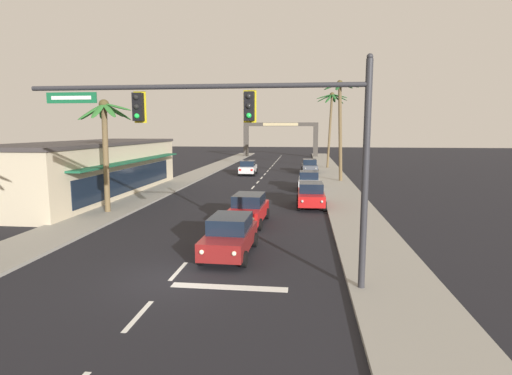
# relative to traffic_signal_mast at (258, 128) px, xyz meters

# --- Properties ---
(ground_plane) EXTENTS (220.00, 220.00, 0.00)m
(ground_plane) POSITION_rel_traffic_signal_mast_xyz_m (-3.16, 0.41, -5.35)
(ground_plane) COLOR black
(sidewalk_right) EXTENTS (3.20, 110.00, 0.14)m
(sidewalk_right) POSITION_rel_traffic_signal_mast_xyz_m (4.64, 20.41, -5.28)
(sidewalk_right) COLOR gray
(sidewalk_right) RESTS_ON ground
(sidewalk_left) EXTENTS (3.20, 110.00, 0.14)m
(sidewalk_left) POSITION_rel_traffic_signal_mast_xyz_m (-10.96, 20.41, -5.28)
(sidewalk_left) COLOR gray
(sidewalk_left) RESTS_ON ground
(lane_markings) EXTENTS (4.28, 88.21, 0.01)m
(lane_markings) POSITION_rel_traffic_signal_mast_xyz_m (-2.75, 20.72, -5.34)
(lane_markings) COLOR silver
(lane_markings) RESTS_ON ground
(traffic_signal_mast) EXTENTS (11.27, 0.41, 7.62)m
(traffic_signal_mast) POSITION_rel_traffic_signal_mast_xyz_m (0.00, 0.00, 0.00)
(traffic_signal_mast) COLOR #2D2D33
(traffic_signal_mast) RESTS_ON ground
(sedan_lead_at_stop_bar) EXTENTS (2.03, 4.48, 1.68)m
(sedan_lead_at_stop_bar) POSITION_rel_traffic_signal_mast_xyz_m (-1.58, 3.40, -4.49)
(sedan_lead_at_stop_bar) COLOR maroon
(sedan_lead_at_stop_bar) RESTS_ON ground
(sedan_third_in_queue) EXTENTS (2.10, 4.51, 1.68)m
(sedan_third_in_queue) POSITION_rel_traffic_signal_mast_xyz_m (-1.59, 9.24, -4.49)
(sedan_third_in_queue) COLOR red
(sedan_third_in_queue) RESTS_ON ground
(sedan_oncoming_far) EXTENTS (2.03, 4.48, 1.68)m
(sedan_oncoming_far) POSITION_rel_traffic_signal_mast_xyz_m (-5.08, 34.08, -4.49)
(sedan_oncoming_far) COLOR silver
(sedan_oncoming_far) RESTS_ON ground
(sedan_parked_nearest_kerb) EXTENTS (1.95, 4.45, 1.68)m
(sedan_parked_nearest_kerb) POSITION_rel_traffic_signal_mast_xyz_m (1.93, 22.42, -4.49)
(sedan_parked_nearest_kerb) COLOR silver
(sedan_parked_nearest_kerb) RESTS_ON ground
(sedan_parked_mid_kerb) EXTENTS (2.00, 4.47, 1.68)m
(sedan_parked_mid_kerb) POSITION_rel_traffic_signal_mast_xyz_m (2.00, 14.76, -4.49)
(sedan_parked_mid_kerb) COLOR red
(sedan_parked_mid_kerb) RESTS_ON ground
(sedan_parked_far_kerb) EXTENTS (2.07, 4.50, 1.68)m
(sedan_parked_far_kerb) POSITION_rel_traffic_signal_mast_xyz_m (2.15, 36.98, -4.49)
(sedan_parked_far_kerb) COLOR #4C515B
(sedan_parked_far_kerb) RESTS_ON ground
(palm_left_second) EXTENTS (3.65, 3.56, 7.14)m
(palm_left_second) POSITION_rel_traffic_signal_mast_xyz_m (-10.73, 10.88, -0.14)
(palm_left_second) COLOR brown
(palm_left_second) RESTS_ON ground
(palm_right_third) EXTENTS (3.52, 3.66, 10.12)m
(palm_right_third) POSITION_rel_traffic_signal_mast_xyz_m (4.97, 28.61, 1.72)
(palm_right_third) COLOR brown
(palm_right_third) RESTS_ON ground
(palm_right_farthest) EXTENTS (4.23, 4.13, 10.20)m
(palm_right_farthest) POSITION_rel_traffic_signal_mast_xyz_m (4.96, 42.87, 2.35)
(palm_right_farthest) COLOR brown
(palm_right_farthest) RESTS_ON ground
(storefront_strip_left) EXTENTS (7.46, 21.07, 4.34)m
(storefront_strip_left) POSITION_rel_traffic_signal_mast_xyz_m (-15.35, 17.44, -3.17)
(storefront_strip_left) COLOR beige
(storefront_strip_left) RESTS_ON ground
(town_gateway_arch) EXTENTS (14.36, 0.90, 6.60)m
(town_gateway_arch) POSITION_rel_traffic_signal_mast_xyz_m (-3.16, 65.90, -1.08)
(town_gateway_arch) COLOR #423D38
(town_gateway_arch) RESTS_ON ground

